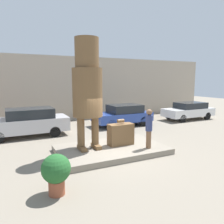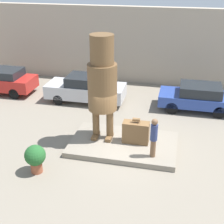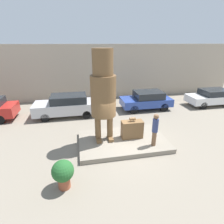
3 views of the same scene
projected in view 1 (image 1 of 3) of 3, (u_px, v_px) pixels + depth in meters
ground_plane at (111, 152)px, 9.93m from camera, size 60.00×60.00×0.00m
pedestal at (111, 149)px, 9.91m from camera, size 4.78×2.97×0.25m
building_backdrop at (63, 89)px, 17.47m from camera, size 28.00×0.60×5.10m
statue_figure at (87, 85)px, 9.27m from camera, size 1.28×1.28×4.74m
giant_suitcase at (121, 134)px, 10.16m from camera, size 1.18×0.53×1.21m
tourist at (149, 127)px, 9.58m from camera, size 0.30×0.30×1.75m
parked_car_silver at (27, 122)px, 12.57m from camera, size 4.67×1.86×1.63m
parked_car_blue at (123, 115)px, 15.58m from camera, size 4.10×1.89×1.50m
parked_car_white at (189, 110)px, 18.01m from camera, size 4.30×1.78×1.41m
planter_pot at (56, 171)px, 6.16m from camera, size 0.84×0.84×1.20m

